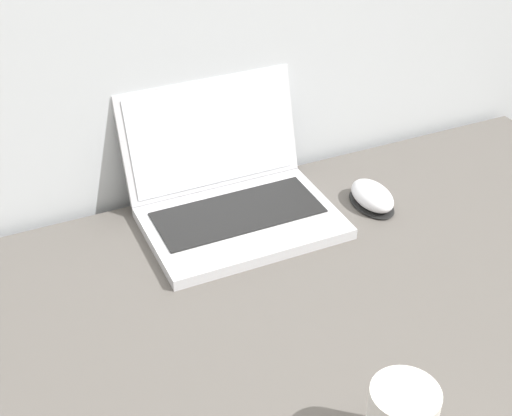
% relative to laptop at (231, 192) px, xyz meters
% --- Properties ---
extents(laptop, '(0.33, 0.29, 0.22)m').
position_rel_laptop_xyz_m(laptop, '(0.00, 0.00, 0.00)').
color(laptop, silver).
rests_on(laptop, desk).
extents(computer_mouse, '(0.07, 0.11, 0.04)m').
position_rel_laptop_xyz_m(computer_mouse, '(0.25, -0.08, -0.03)').
color(computer_mouse, black).
rests_on(computer_mouse, desk).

